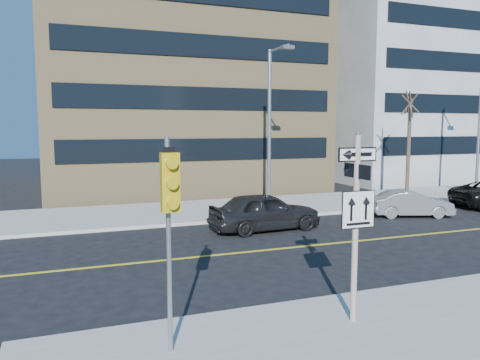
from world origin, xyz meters
name	(u,v)px	position (x,y,z in m)	size (l,w,h in m)	color
ground	(299,290)	(0.00, 0.00, 0.00)	(120.00, 120.00, 0.00)	black
far_sidewalk	(463,194)	(18.00, 12.00, 0.07)	(66.00, 6.00, 0.15)	#A6A39B
sign_pole	(356,217)	(0.00, -2.51, 2.44)	(0.92, 0.92, 4.06)	white
traffic_signal	(170,200)	(-4.00, -2.66, 3.03)	(0.32, 0.45, 4.00)	gray
parked_car_a	(265,211)	(2.03, 6.97, 0.80)	(4.72, 1.90, 1.61)	black
parked_car_b	(411,204)	(9.86, 7.27, 0.63)	(3.85, 1.34, 1.27)	slate
streetlight_a	(271,118)	(4.00, 10.76, 4.76)	(0.55, 2.25, 8.00)	gray
street_tree_west	(410,106)	(13.00, 11.30, 5.52)	(1.80, 1.80, 6.35)	#3E2D24
building_brick	(170,65)	(2.00, 25.00, 9.00)	(18.00, 18.00, 18.00)	tan
building_grey_mid	(413,92)	(24.00, 24.00, 7.50)	(20.00, 16.00, 15.00)	#939598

